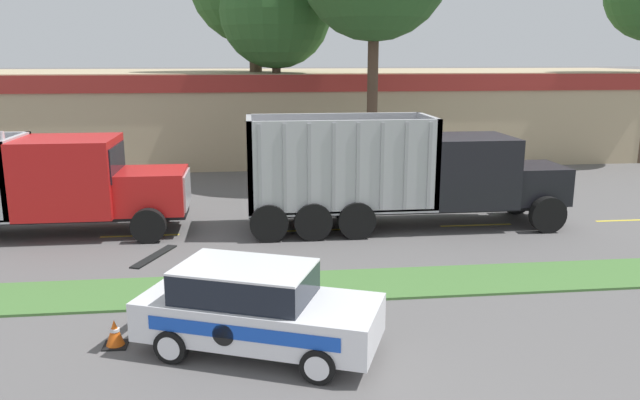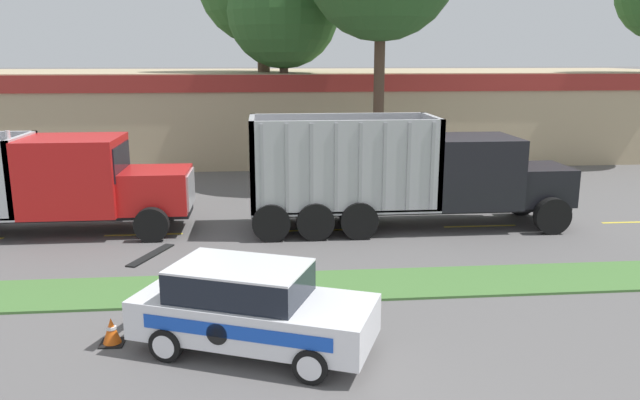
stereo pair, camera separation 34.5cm
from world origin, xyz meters
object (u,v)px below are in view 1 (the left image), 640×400
(dump_truck_mid, at_px, (29,186))
(traffic_cone, at_px, (115,333))
(rally_car, at_px, (255,308))
(dump_truck_lead, at_px, (429,178))

(dump_truck_mid, distance_m, traffic_cone, 9.20)
(rally_car, bearing_deg, dump_truck_mid, 128.05)
(dump_truck_lead, distance_m, dump_truck_mid, 12.47)
(traffic_cone, bearing_deg, dump_truck_lead, 42.81)
(dump_truck_lead, distance_m, rally_car, 10.07)
(dump_truck_lead, bearing_deg, rally_car, -124.63)
(dump_truck_mid, height_order, traffic_cone, dump_truck_mid)
(dump_truck_mid, relative_size, traffic_cone, 22.15)
(rally_car, bearing_deg, dump_truck_lead, 55.37)
(dump_truck_lead, height_order, dump_truck_mid, dump_truck_lead)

